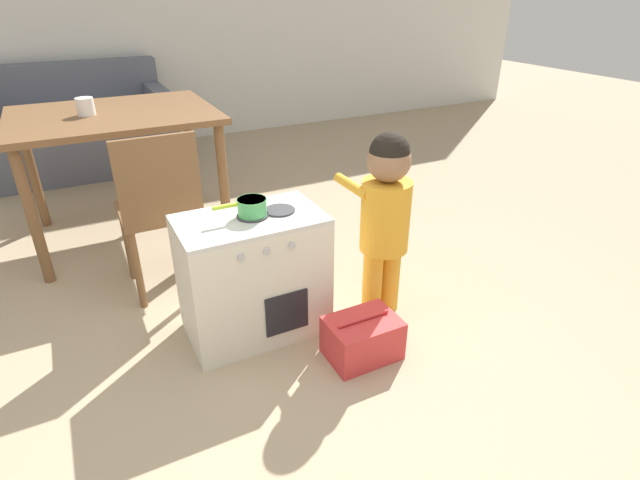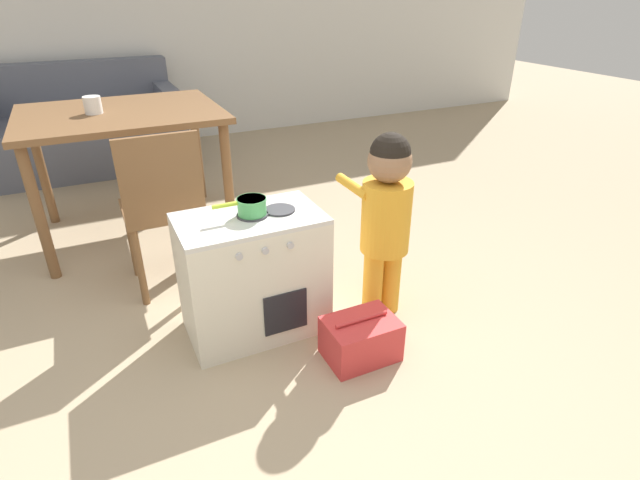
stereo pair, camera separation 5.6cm
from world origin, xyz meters
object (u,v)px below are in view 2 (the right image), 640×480
Objects in this scene: couch at (86,130)px; child_figure at (386,208)px; toy_pot at (251,205)px; toy_basket at (361,339)px; cup_on_table at (93,105)px; dining_chair_near at (162,208)px; play_kitchen at (253,275)px; dining_table at (122,128)px.

child_figure is at bearing -69.58° from couch.
toy_pot is 2.91m from couch.
toy_basket is 0.19× the size of couch.
toy_pot reaches higher than toy_basket.
child_figure reaches higher than couch.
cup_on_table is at bearing 110.96° from toy_pot.
child_figure reaches higher than toy_basket.
dining_chair_near is 8.82× the size of cup_on_table.
couch is (-0.53, 2.85, 0.02)m from play_kitchen.
toy_pot is 0.72m from toy_basket.
toy_basket is (0.33, -0.38, -0.19)m from play_kitchen.
dining_table is 0.20m from cup_on_table.
toy_pot is 0.27× the size of dining_chair_near.
cup_on_table reaches higher than toy_pot.
child_figure is at bearing -36.83° from dining_chair_near.
play_kitchen is 1.38m from dining_table.
child_figure is (0.58, -0.13, 0.26)m from play_kitchen.
cup_on_table reaches higher than couch.
dining_chair_near reaches higher than play_kitchen.
play_kitchen is at bearing -177.61° from toy_pot.
child_figure is at bearing -13.44° from toy_pot.
toy_basket is 0.27× the size of dining_table.
toy_pot is (0.01, 0.00, 0.33)m from play_kitchen.
dining_chair_near is at bearing -83.84° from couch.
toy_pot is 0.20× the size of dining_table.
cup_on_table is at bearing -87.87° from couch.
toy_basket is at bearing -135.22° from child_figure.
dining_table is (-0.34, 1.28, 0.39)m from play_kitchen.
cup_on_table is (-1.05, 1.40, 0.27)m from child_figure.
child_figure is at bearing 44.78° from toy_basket.
couch is at bearing 96.16° from dining_chair_near.
play_kitchen is 2.89m from couch.
dining_table is at bearing 105.42° from toy_pot.
toy_basket is at bearing -50.23° from toy_pot.
toy_pot is at bearing -79.19° from couch.
dining_table is (-0.67, 1.66, 0.58)m from toy_basket.
toy_basket is (-0.25, -0.25, -0.45)m from child_figure.
child_figure reaches higher than cup_on_table.
child_figure is 3.19m from couch.
child_figure is 1.77m from cup_on_table.
dining_chair_near is 0.86m from cup_on_table.
toy_pot is 0.76× the size of toy_basket.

